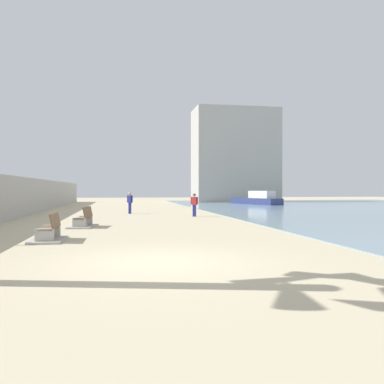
# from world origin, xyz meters

# --- Properties ---
(ground_plane) EXTENTS (120.00, 120.00, 0.00)m
(ground_plane) POSITION_xyz_m (0.00, 18.00, 0.00)
(ground_plane) COLOR #C6B793
(seawall) EXTENTS (0.80, 64.00, 2.63)m
(seawall) POSITION_xyz_m (-7.50, 18.00, 1.31)
(seawall) COLOR #ADAAA3
(seawall) RESTS_ON ground
(bench_near) EXTENTS (1.11, 2.10, 0.98)m
(bench_near) POSITION_xyz_m (-3.38, 4.84, 0.23)
(bench_near) COLOR #ADAAA3
(bench_near) RESTS_ON ground
(bench_far) EXTENTS (1.37, 2.23, 0.98)m
(bench_far) POSITION_xyz_m (-2.65, 9.89, 0.23)
(bench_far) COLOR #ADAAA3
(bench_far) RESTS_ON ground
(person_walking) EXTENTS (0.42, 0.39, 1.61)m
(person_walking) POSITION_xyz_m (-0.20, 20.06, 0.93)
(person_walking) COLOR navy
(person_walking) RESTS_ON ground
(person_standing) EXTENTS (0.47, 0.32, 1.55)m
(person_standing) POSITION_xyz_m (3.96, 16.20, 0.89)
(person_standing) COLOR navy
(person_standing) RESTS_ON ground
(boat_far_right) EXTENTS (4.23, 8.07, 1.59)m
(boat_far_right) POSITION_xyz_m (15.12, 35.38, 0.62)
(boat_far_right) COLOR navy
(boat_far_right) RESTS_ON water_bay
(harbor_building) EXTENTS (12.00, 6.00, 13.38)m
(harbor_building) POSITION_xyz_m (15.55, 46.00, 6.69)
(harbor_building) COLOR #ADAAA3
(harbor_building) RESTS_ON ground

